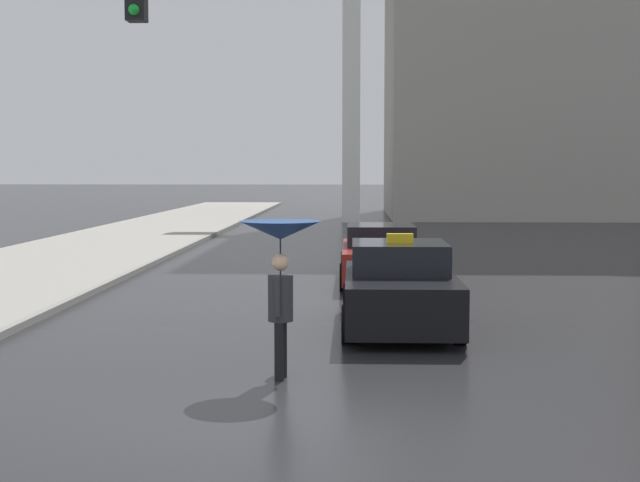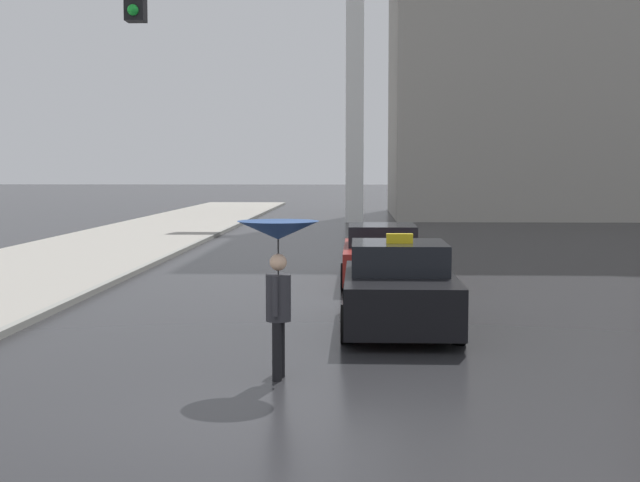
{
  "view_description": "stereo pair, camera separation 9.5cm",
  "coord_description": "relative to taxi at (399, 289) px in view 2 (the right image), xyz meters",
  "views": [
    {
      "loc": [
        1.16,
        -9.22,
        2.67
      ],
      "look_at": [
        0.59,
        6.59,
        1.4
      ],
      "focal_mm": 50.0,
      "sensor_mm": 36.0,
      "label": 1
    },
    {
      "loc": [
        1.25,
        -9.22,
        2.67
      ],
      "look_at": [
        0.59,
        6.59,
        1.4
      ],
      "focal_mm": 50.0,
      "sensor_mm": 36.0,
      "label": 2
    }
  ],
  "objects": [
    {
      "name": "ground_plane",
      "position": [
        -1.96,
        -5.63,
        -0.67
      ],
      "size": [
        300.0,
        300.0,
        0.0
      ],
      "primitive_type": "plane",
      "color": "#262628"
    },
    {
      "name": "taxi",
      "position": [
        0.0,
        0.0,
        0.0
      ],
      "size": [
        1.91,
        4.1,
        1.61
      ],
      "rotation": [
        0.0,
        0.0,
        3.14
      ],
      "color": "black",
      "rests_on": "ground_plane"
    },
    {
      "name": "sedan_red",
      "position": [
        -0.11,
        6.22,
        -0.04
      ],
      "size": [
        1.91,
        4.57,
        1.36
      ],
      "rotation": [
        0.0,
        0.0,
        3.14
      ],
      "color": "maroon",
      "rests_on": "ground_plane"
    },
    {
      "name": "pedestrian_with_umbrella",
      "position": [
        -1.7,
        -3.67,
        0.95
      ],
      "size": [
        1.04,
        1.04,
        2.02
      ],
      "rotation": [
        0.0,
        0.0,
        1.46
      ],
      "color": "black",
      "rests_on": "ground_plane"
    },
    {
      "name": "traffic_light",
      "position": [
        -5.72,
        -1.91,
        3.4
      ],
      "size": [
        3.25,
        0.38,
        5.9
      ],
      "color": "black",
      "rests_on": "ground_plane"
    },
    {
      "name": "monument_cross",
      "position": [
        -0.86,
        30.54,
        10.34
      ],
      "size": [
        8.54,
        0.9,
        19.42
      ],
      "color": "white",
      "rests_on": "ground_plane"
    }
  ]
}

